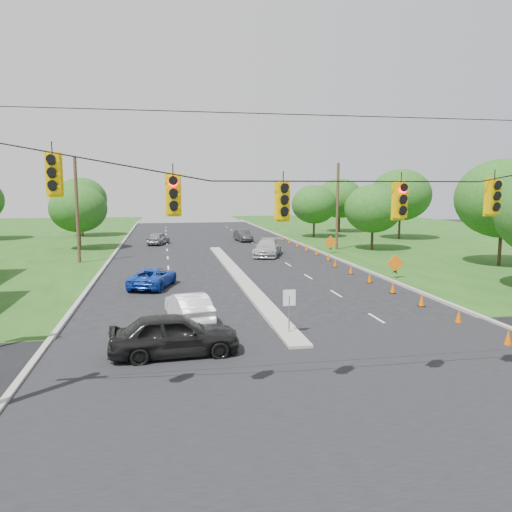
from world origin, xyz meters
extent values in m
plane|color=black|center=(0.00, 0.00, 0.00)|extent=(160.00, 160.00, 0.00)
cube|color=black|center=(0.00, 0.00, 0.00)|extent=(160.00, 14.00, 0.02)
cube|color=gray|center=(-10.10, 30.00, 0.00)|extent=(0.25, 110.00, 0.16)
cube|color=gray|center=(10.10, 30.00, 0.00)|extent=(0.25, 110.00, 0.16)
cube|color=gray|center=(0.00, 21.00, 0.00)|extent=(1.00, 34.00, 0.18)
cylinder|color=gray|center=(0.00, 6.00, 0.90)|extent=(0.06, 0.06, 1.80)
cube|color=white|center=(0.00, 6.00, 1.70)|extent=(0.55, 0.04, 0.70)
cylinder|color=black|center=(0.00, -1.00, 7.00)|extent=(24.00, 0.04, 0.04)
cube|color=#FFC700|center=(-8.00, -1.00, 6.75)|extent=(0.34, 0.24, 1.00)
cube|color=#FFC700|center=(-5.00, -1.00, 6.22)|extent=(0.34, 0.24, 1.00)
cube|color=#FFC700|center=(-2.00, -1.00, 6.05)|extent=(0.34, 0.24, 1.00)
cube|color=#FFC700|center=(1.50, -1.00, 6.05)|extent=(0.34, 0.24, 1.00)
cube|color=#FFC700|center=(4.50, -1.00, 6.14)|extent=(0.34, 0.24, 1.00)
cylinder|color=#422D1C|center=(-12.50, 30.00, 4.50)|extent=(0.28, 0.28, 9.00)
cylinder|color=#422D1C|center=(12.50, 35.00, 4.50)|extent=(0.28, 0.28, 9.00)
cone|color=#DD5000|center=(8.47, 3.00, 0.35)|extent=(0.32, 0.32, 0.70)
cone|color=#DD5000|center=(8.47, 6.50, 0.35)|extent=(0.32, 0.32, 0.70)
cone|color=#DD5000|center=(8.47, 10.00, 0.35)|extent=(0.32, 0.32, 0.70)
cone|color=#DD5000|center=(8.47, 13.50, 0.35)|extent=(0.32, 0.32, 0.70)
cone|color=#DD5000|center=(8.47, 17.00, 0.35)|extent=(0.32, 0.32, 0.70)
cone|color=#DD5000|center=(8.47, 20.50, 0.35)|extent=(0.32, 0.32, 0.70)
cone|color=#DD5000|center=(8.47, 24.00, 0.35)|extent=(0.32, 0.32, 0.70)
cone|color=#DD5000|center=(9.07, 27.50, 0.35)|extent=(0.32, 0.32, 0.70)
cone|color=#DD5000|center=(9.07, 31.00, 0.35)|extent=(0.32, 0.32, 0.70)
cone|color=#DD5000|center=(9.07, 34.50, 0.35)|extent=(0.32, 0.32, 0.70)
cone|color=#DD5000|center=(9.07, 38.00, 0.35)|extent=(0.32, 0.32, 0.70)
cone|color=#DD5000|center=(9.07, 41.50, 0.35)|extent=(0.32, 0.32, 0.70)
cone|color=#DD5000|center=(9.07, 45.00, 0.35)|extent=(0.32, 0.32, 0.70)
cube|color=black|center=(10.80, 18.00, 0.55)|extent=(0.06, 0.58, 0.26)
cube|color=black|center=(10.80, 18.00, 0.55)|extent=(0.06, 0.58, 0.26)
cube|color=orange|center=(10.80, 18.00, 1.15)|extent=(1.27, 0.05, 1.27)
cube|color=black|center=(10.80, 32.00, 0.55)|extent=(0.06, 0.58, 0.26)
cube|color=black|center=(10.80, 32.00, 0.55)|extent=(0.06, 0.58, 0.26)
cube|color=orange|center=(10.80, 32.00, 1.15)|extent=(1.27, 0.05, 1.27)
cylinder|color=black|center=(-14.00, 40.00, 1.26)|extent=(0.28, 0.28, 2.52)
ellipsoid|color=#194C14|center=(-14.00, 40.00, 4.34)|extent=(5.88, 5.88, 5.04)
cylinder|color=black|center=(-16.00, 55.00, 1.44)|extent=(0.28, 0.28, 2.88)
ellipsoid|color=#194C14|center=(-16.00, 55.00, 4.96)|extent=(6.72, 6.72, 5.76)
cylinder|color=black|center=(22.00, 22.00, 1.62)|extent=(0.28, 0.28, 3.24)
ellipsoid|color=#194C14|center=(22.00, 22.00, 5.58)|extent=(7.56, 7.56, 6.48)
cylinder|color=black|center=(16.00, 34.00, 1.26)|extent=(0.28, 0.28, 2.52)
ellipsoid|color=#194C14|center=(16.00, 34.00, 4.34)|extent=(5.88, 5.88, 5.04)
cylinder|color=black|center=(24.00, 44.00, 1.62)|extent=(0.28, 0.28, 3.24)
ellipsoid|color=#194C14|center=(24.00, 44.00, 5.58)|extent=(7.56, 7.56, 6.48)
cylinder|color=black|center=(20.00, 55.00, 1.44)|extent=(0.28, 0.28, 2.88)
ellipsoid|color=#194C14|center=(20.00, 55.00, 4.96)|extent=(6.72, 6.72, 5.76)
cylinder|color=black|center=(14.00, 48.00, 1.26)|extent=(0.28, 0.28, 2.52)
ellipsoid|color=#194C14|center=(14.00, 48.00, 4.34)|extent=(5.88, 5.88, 5.04)
imported|color=black|center=(-4.97, 4.24, 0.84)|extent=(5.07, 2.29, 1.69)
imported|color=white|center=(-4.19, 9.19, 0.71)|extent=(2.32, 4.54, 1.43)
imported|color=#153DB0|center=(-6.06, 18.10, 0.65)|extent=(3.48, 5.14, 1.31)
imported|color=#AEAEAF|center=(4.36, 31.51, 0.79)|extent=(3.95, 5.90, 1.59)
imported|color=gray|center=(-5.95, 43.49, 0.71)|extent=(2.96, 4.47, 1.42)
imported|color=#252525|center=(4.19, 45.27, 0.69)|extent=(1.91, 4.31, 1.37)
camera|label=1|loc=(-5.27, -14.53, 6.40)|focal=35.00mm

